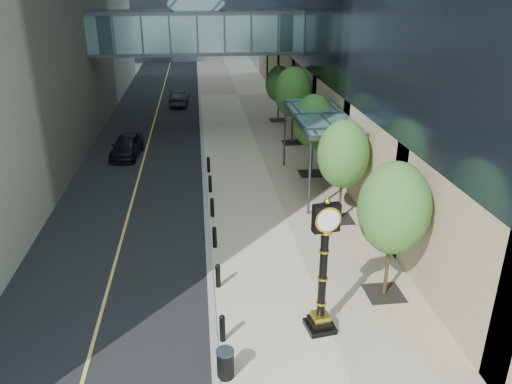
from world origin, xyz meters
TOP-DOWN VIEW (x-y plane):
  - ground at (0.00, 0.00)m, footprint 320.00×320.00m
  - road at (-7.00, 40.00)m, footprint 8.00×180.00m
  - sidewalk at (1.00, 40.00)m, footprint 8.00×180.00m
  - curb at (-3.00, 40.00)m, footprint 0.25×180.00m
  - skywalk at (-3.00, 28.00)m, footprint 17.00×4.20m
  - entrance_canopy at (3.48, 14.00)m, footprint 3.00×8.00m
  - bollard_row at (-2.70, 9.00)m, footprint 0.20×16.20m
  - street_trees at (3.60, 15.34)m, footprint 2.70×28.42m
  - street_clock at (0.65, 1.22)m, footprint 1.05×1.05m
  - trash_bin at (-2.70, -0.64)m, footprint 0.62×0.62m
  - pedestrian at (4.50, 7.83)m, footprint 0.81×0.69m
  - car_near at (-8.15, 20.88)m, footprint 2.16×4.46m
  - car_far at (-4.96, 35.95)m, footprint 1.84×4.45m

SIDE VIEW (x-z plane):
  - ground at x=0.00m, z-range 0.00..0.00m
  - road at x=-7.00m, z-range 0.00..0.02m
  - sidewalk at x=1.00m, z-range 0.00..0.06m
  - curb at x=-3.00m, z-range 0.00..0.07m
  - bollard_row at x=-2.70m, z-range 0.06..0.96m
  - trash_bin at x=-2.70m, z-range 0.06..0.96m
  - car_far at x=-4.96m, z-range 0.02..1.45m
  - car_near at x=-8.15m, z-range 0.02..1.49m
  - pedestrian at x=4.50m, z-range 0.06..1.94m
  - street_clock at x=0.65m, z-range -0.27..4.65m
  - street_trees at x=3.60m, z-range 0.77..6.32m
  - entrance_canopy at x=3.48m, z-range 2.00..6.38m
  - skywalk at x=-3.00m, z-range 4.81..10.61m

